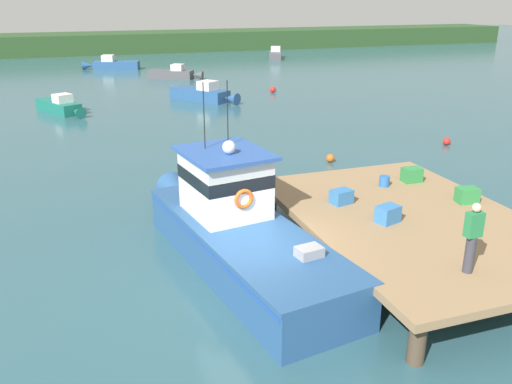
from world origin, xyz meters
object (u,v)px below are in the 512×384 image
object	(u,v)px
deckhand_by_the_boat	(472,236)
mooring_buoy_channel_marker	(260,171)
main_fishing_boat	(236,227)
bait_bucket	(384,181)
crate_single_by_cleat	(341,197)
moored_boat_near_channel	(61,106)
mooring_buoy_spare_mooring	(273,89)
mooring_buoy_outer	(447,141)
mooring_buoy_inshore	(330,158)
moored_boat_mid_harbor	(174,74)
moored_boat_outer_mooring	(204,94)
moored_boat_far_right	(112,65)
moored_boat_off_the_point	(276,54)
crate_stack_mid_dock	(412,175)
crate_stack_near_edge	(467,195)
crate_single_far	(388,214)

from	to	relation	value
deckhand_by_the_boat	mooring_buoy_channel_marker	bearing A→B (deg)	94.52
main_fishing_boat	bait_bucket	world-z (taller)	main_fishing_boat
crate_single_by_cleat	bait_bucket	world-z (taller)	crate_single_by_cleat
moored_boat_near_channel	mooring_buoy_channel_marker	distance (m)	17.66
main_fishing_boat	crate_single_by_cleat	xyz separation A→B (m)	(3.31, 0.23, 0.40)
main_fishing_boat	mooring_buoy_channel_marker	bearing A→B (deg)	65.40
deckhand_by_the_boat	mooring_buoy_spare_mooring	size ratio (longest dim) A/B	3.61
deckhand_by_the_boat	mooring_buoy_outer	size ratio (longest dim) A/B	4.38
mooring_buoy_inshore	moored_boat_mid_harbor	bearing A→B (deg)	93.25
moored_boat_outer_mooring	moored_boat_mid_harbor	distance (m)	11.26
moored_boat_far_right	bait_bucket	bearing A→B (deg)	-83.58
main_fishing_boat	moored_boat_outer_mooring	distance (m)	24.32
main_fishing_boat	mooring_buoy_inshore	xyz separation A→B (m)	(6.73, 7.64, -0.83)
moored_boat_mid_harbor	moored_boat_off_the_point	bearing A→B (deg)	40.15
main_fishing_boat	deckhand_by_the_boat	world-z (taller)	main_fishing_boat
moored_boat_far_right	moored_boat_near_channel	bearing A→B (deg)	-103.75
mooring_buoy_spare_mooring	bait_bucket	bearing A→B (deg)	-102.69
crate_stack_mid_dock	bait_bucket	world-z (taller)	crate_stack_mid_dock
crate_single_by_cleat	crate_stack_near_edge	size ratio (longest dim) A/B	1.00
deckhand_by_the_boat	mooring_buoy_channel_marker	world-z (taller)	deckhand_by_the_boat
moored_boat_far_right	mooring_buoy_outer	world-z (taller)	moored_boat_far_right
crate_single_by_cleat	moored_boat_mid_harbor	distance (m)	34.88
crate_single_far	mooring_buoy_channel_marker	bearing A→B (deg)	95.10
moored_boat_near_channel	mooring_buoy_inshore	size ratio (longest dim) A/B	12.93
crate_single_by_cleat	crate_stack_near_edge	world-z (taller)	crate_stack_near_edge
crate_single_by_cleat	crate_single_far	bearing A→B (deg)	-72.51
crate_single_far	mooring_buoy_outer	xyz separation A→B (m)	(9.59, 9.79, -1.25)
mooring_buoy_outer	moored_boat_mid_harbor	bearing A→B (deg)	107.19
crate_single_far	mooring_buoy_spare_mooring	size ratio (longest dim) A/B	1.33
main_fishing_boat	crate_single_by_cleat	bearing A→B (deg)	3.90
crate_single_by_cleat	mooring_buoy_outer	size ratio (longest dim) A/B	1.61
crate_single_by_cleat	mooring_buoy_channel_marker	distance (m)	6.66
main_fishing_boat	moored_boat_mid_harbor	world-z (taller)	main_fishing_boat
crate_single_by_cleat	crate_single_far	xyz separation A→B (m)	(0.52, -1.66, 0.03)
crate_stack_mid_dock	mooring_buoy_outer	distance (m)	10.07
moored_boat_far_right	mooring_buoy_spare_mooring	distance (m)	20.44
moored_boat_outer_mooring	mooring_buoy_channel_marker	xyz separation A→B (m)	(-1.93, -17.01, -0.27)
deckhand_by_the_boat	crate_stack_near_edge	bearing A→B (deg)	50.95
moored_boat_off_the_point	moored_boat_far_right	distance (m)	19.17
crate_stack_near_edge	moored_boat_mid_harbor	world-z (taller)	crate_stack_near_edge
moored_boat_near_channel	mooring_buoy_channel_marker	bearing A→B (deg)	-64.88
deckhand_by_the_boat	mooring_buoy_inshore	distance (m)	12.52
main_fishing_boat	mooring_buoy_outer	distance (m)	15.83
mooring_buoy_channel_marker	moored_boat_outer_mooring	bearing A→B (deg)	83.53
crate_stack_mid_dock	mooring_buoy_inshore	bearing A→B (deg)	87.15
bait_bucket	moored_boat_off_the_point	bearing A→B (deg)	72.98
deckhand_by_the_boat	moored_boat_off_the_point	size ratio (longest dim) A/B	0.31
crate_single_far	crate_stack_near_edge	xyz separation A→B (m)	(3.01, 0.52, -0.01)
deckhand_by_the_boat	mooring_buoy_channel_marker	xyz separation A→B (m)	(-0.89, 11.22, -1.84)
crate_single_by_cleat	mooring_buoy_channel_marker	bearing A→B (deg)	91.83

